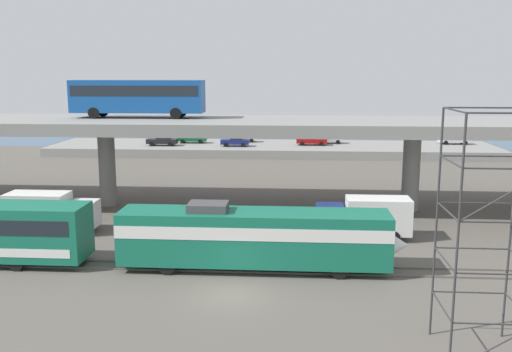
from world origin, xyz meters
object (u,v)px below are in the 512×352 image
object	(u,v)px
train_locomotive	(267,235)
parked_car_4	(162,140)
parked_car_0	(243,137)
service_truck_east	(50,211)
parked_car_2	(329,138)
transit_bus_on_overpass	(137,95)
parked_car_1	(192,138)
parked_car_5	(454,139)
scaffolding_tower	(487,228)
service_truck_west	(366,217)
parked_car_6	(312,140)
parked_car_3	(235,141)

from	to	relation	value
train_locomotive	parked_car_4	bearing A→B (deg)	110.36
parked_car_0	parked_car_4	bearing A→B (deg)	-155.30
service_truck_east	parked_car_2	size ratio (longest dim) A/B	1.54
transit_bus_on_overpass	parked_car_0	bearing A→B (deg)	-99.56
parked_car_1	parked_car_5	world-z (taller)	same
scaffolding_tower	parked_car_1	world-z (taller)	scaffolding_tower
parked_car_1	parked_car_5	distance (m)	40.23
service_truck_west	parked_car_6	bearing A→B (deg)	-86.58
train_locomotive	parked_car_5	size ratio (longest dim) A/B	3.80
scaffolding_tower	parked_car_4	xyz separation A→B (m)	(-27.74, 58.68, -3.62)
parked_car_5	parked_car_6	xyz separation A→B (m)	(-21.67, -2.62, -0.00)
parked_car_0	parked_car_5	world-z (taller)	same
parked_car_3	parked_car_6	distance (m)	11.58
scaffolding_tower	parked_car_1	distance (m)	66.68
parked_car_2	scaffolding_tower	bearing A→B (deg)	92.43
transit_bus_on_overpass	service_truck_west	distance (m)	23.53
transit_bus_on_overpass	parked_car_4	bearing A→B (deg)	-80.20
train_locomotive	parked_car_0	xyz separation A→B (m)	(-6.43, 54.21, -0.17)
service_truck_east	parked_car_2	bearing A→B (deg)	62.66
transit_bus_on_overpass	train_locomotive	bearing A→B (deg)	126.33
service_truck_east	parked_car_4	bearing A→B (deg)	91.62
parked_car_4	parked_car_3	bearing A→B (deg)	-179.96
transit_bus_on_overpass	parked_car_6	bearing A→B (deg)	-116.62
service_truck_west	parked_car_4	distance (m)	48.63
parked_car_3	parked_car_6	bearing A→B (deg)	-169.49
transit_bus_on_overpass	parked_car_5	bearing A→B (deg)	-136.69
service_truck_east	parked_car_4	xyz separation A→B (m)	(-1.18, 41.72, 0.39)
parked_car_0	parked_car_4	distance (m)	12.87
parked_car_2	parked_car_6	bearing A→B (deg)	41.02
scaffolding_tower	parked_car_4	bearing A→B (deg)	115.30
parked_car_0	parked_car_2	size ratio (longest dim) A/B	0.96
scaffolding_tower	parked_car_6	size ratio (longest dim) A/B	2.32
service_truck_east	parked_car_0	distance (m)	48.26
service_truck_west	scaffolding_tower	world-z (taller)	scaffolding_tower
service_truck_east	scaffolding_tower	distance (m)	31.76
parked_car_1	parked_car_4	size ratio (longest dim) A/B	0.98
transit_bus_on_overpass	parked_car_3	world-z (taller)	transit_bus_on_overpass
transit_bus_on_overpass	parked_car_4	xyz separation A→B (m)	(-5.46, 31.62, -7.98)
parked_car_6	scaffolding_tower	bearing A→B (deg)	95.05
train_locomotive	parked_car_2	size ratio (longest dim) A/B	4.00
transit_bus_on_overpass	service_truck_west	world-z (taller)	transit_bus_on_overpass
parked_car_4	parked_car_6	distance (m)	22.47
service_truck_east	parked_car_1	bearing A→B (deg)	86.64
parked_car_2	parked_car_5	world-z (taller)	same
service_truck_east	parked_car_3	size ratio (longest dim) A/B	1.63
parked_car_1	service_truck_west	bearing A→B (deg)	-64.90
parked_car_2	parked_car_6	distance (m)	3.57
train_locomotive	parked_car_3	distance (m)	49.36
parked_car_0	service_truck_west	bearing A→B (deg)	-74.23
service_truck_west	parked_car_3	distance (m)	44.02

